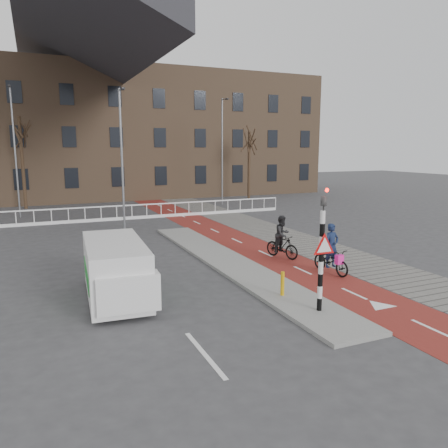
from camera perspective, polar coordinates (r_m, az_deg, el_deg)
name	(u,v)px	position (r m, az deg, el deg)	size (l,w,h in m)	color
ground	(298,291)	(14.93, 9.66, -8.59)	(120.00, 120.00, 0.00)	#38383A
bike_lane	(222,234)	(24.18, -0.33, -1.29)	(2.50, 60.00, 0.01)	maroon
sidewalk	(266,230)	(25.40, 5.49, -0.79)	(3.00, 60.00, 0.01)	slate
curb_island	(230,263)	(17.96, 0.77, -5.08)	(1.80, 16.00, 0.12)	gray
traffic_signal	(322,247)	(12.47, 12.68, -2.90)	(0.80, 0.80, 3.68)	black
bollard	(282,284)	(13.95, 7.65, -7.71)	(0.12, 0.12, 0.76)	#D79D0B
cyclist_near	(331,257)	(17.00, 13.83, -4.18)	(0.81, 1.88, 1.91)	black
cyclist_far	(282,240)	(18.94, 7.60, -2.15)	(1.04, 1.76, 1.84)	black
van	(115,269)	(14.13, -14.02, -5.72)	(1.99, 4.38, 1.84)	white
railing	(85,218)	(29.28, -17.68, 0.81)	(28.00, 0.10, 0.99)	silver
townhouse_row	(85,114)	(44.18, -17.68, 13.50)	(46.00, 10.00, 15.90)	#7F6047
tree_mid	(23,163)	(37.34, -24.83, 7.23)	(0.25, 0.25, 7.08)	#312315
tree_right	(249,166)	(40.09, 3.29, 7.57)	(0.25, 0.25, 6.14)	#312315
streetlight_near	(122,163)	(24.31, -13.17, 7.74)	(0.12, 0.12, 7.78)	slate
streetlight_left	(15,153)	(32.73, -25.61, 8.36)	(0.12, 0.12, 8.73)	slate
streetlight_right	(222,152)	(36.61, -0.24, 9.34)	(0.12, 0.12, 8.66)	slate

